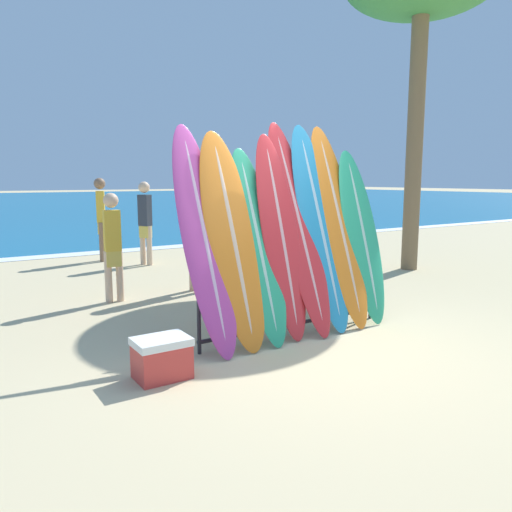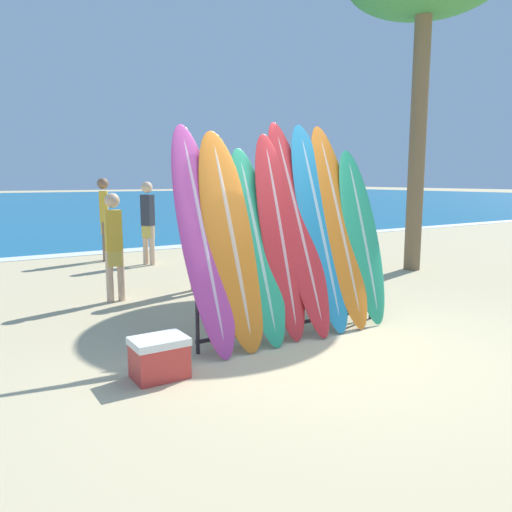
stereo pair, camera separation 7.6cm
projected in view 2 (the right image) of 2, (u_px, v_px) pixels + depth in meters
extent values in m
plane|color=#CCB789|center=(323.00, 348.00, 5.19)|extent=(160.00, 160.00, 0.00)
cube|color=white|center=(105.00, 252.00, 11.97)|extent=(120.00, 0.60, 0.01)
cylinder|color=#28282D|center=(197.00, 316.00, 4.95)|extent=(0.04, 0.04, 0.78)
cylinder|color=#28282D|center=(371.00, 288.00, 6.21)|extent=(0.04, 0.04, 0.78)
cylinder|color=#28282D|center=(294.00, 269.00, 5.53)|extent=(2.43, 0.04, 0.04)
cylinder|color=#28282D|center=(294.00, 324.00, 5.62)|extent=(2.43, 0.04, 0.04)
ellipsoid|color=#B23D8E|center=(203.00, 237.00, 5.03)|extent=(0.49, 1.03, 2.32)
ellipsoid|color=#CAA1BE|center=(203.00, 237.00, 5.03)|extent=(0.09, 0.99, 2.23)
ellipsoid|color=orange|center=(231.00, 238.00, 5.17)|extent=(0.59, 0.93, 2.26)
ellipsoid|color=beige|center=(231.00, 238.00, 5.17)|extent=(0.11, 0.90, 2.18)
ellipsoid|color=#289E70|center=(257.00, 245.00, 5.32)|extent=(0.49, 0.86, 2.09)
ellipsoid|color=#9AC3B3|center=(257.00, 245.00, 5.32)|extent=(0.09, 0.83, 2.01)
ellipsoid|color=red|center=(280.00, 235.00, 5.46)|extent=(0.48, 0.76, 2.25)
ellipsoid|color=#D19A9C|center=(280.00, 235.00, 5.46)|extent=(0.09, 0.74, 2.16)
ellipsoid|color=red|center=(298.00, 226.00, 5.67)|extent=(0.49, 1.09, 2.42)
ellipsoid|color=#D19A9C|center=(298.00, 226.00, 5.67)|extent=(0.09, 1.06, 2.33)
ellipsoid|color=teal|center=(319.00, 226.00, 5.81)|extent=(0.54, 0.93, 2.40)
ellipsoid|color=#98BACC|center=(319.00, 226.00, 5.81)|extent=(0.10, 0.90, 2.30)
ellipsoid|color=orange|center=(339.00, 225.00, 5.96)|extent=(0.54, 0.96, 2.40)
ellipsoid|color=beige|center=(339.00, 225.00, 5.96)|extent=(0.10, 0.93, 2.30)
ellipsoid|color=#289E70|center=(362.00, 236.00, 6.08)|extent=(0.52, 0.74, 2.10)
ellipsoid|color=#9AC3B3|center=(362.00, 236.00, 6.08)|extent=(0.09, 0.73, 2.02)
cylinder|color=beige|center=(152.00, 245.00, 10.14)|extent=(0.11, 0.11, 0.80)
cylinder|color=beige|center=(146.00, 245.00, 10.23)|extent=(0.11, 0.11, 0.80)
cube|color=gold|center=(148.00, 232.00, 10.14)|extent=(0.23, 0.27, 0.24)
cube|color=#2D333D|center=(148.00, 210.00, 10.07)|extent=(0.25, 0.29, 0.63)
sphere|color=beige|center=(147.00, 187.00, 10.00)|extent=(0.23, 0.23, 0.23)
cylinder|color=beige|center=(121.00, 276.00, 7.15)|extent=(0.10, 0.10, 0.73)
cylinder|color=beige|center=(110.00, 277.00, 7.08)|extent=(0.10, 0.10, 0.73)
cube|color=gold|center=(115.00, 258.00, 7.07)|extent=(0.22, 0.15, 0.22)
cube|color=gold|center=(113.00, 230.00, 7.01)|extent=(0.24, 0.16, 0.57)
sphere|color=beige|center=(112.00, 200.00, 6.95)|extent=(0.21, 0.21, 0.21)
cylinder|color=#846047|center=(106.00, 241.00, 10.76)|extent=(0.12, 0.12, 0.84)
cylinder|color=#846047|center=(105.00, 242.00, 10.58)|extent=(0.12, 0.12, 0.84)
cube|color=gold|center=(105.00, 228.00, 10.62)|extent=(0.22, 0.27, 0.25)
cube|color=gold|center=(104.00, 206.00, 10.55)|extent=(0.24, 0.29, 0.65)
sphere|color=#846047|center=(103.00, 184.00, 10.48)|extent=(0.24, 0.24, 0.24)
cylinder|color=tan|center=(203.00, 265.00, 7.69)|extent=(0.12, 0.12, 0.85)
cylinder|color=tan|center=(194.00, 264.00, 7.81)|extent=(0.12, 0.12, 0.85)
cube|color=#282D38|center=(198.00, 245.00, 7.70)|extent=(0.22, 0.28, 0.26)
cube|color=#DB3842|center=(197.00, 215.00, 7.63)|extent=(0.25, 0.30, 0.67)
sphere|color=tan|center=(197.00, 183.00, 7.56)|extent=(0.24, 0.24, 0.24)
cylinder|color=brown|center=(418.00, 143.00, 9.33)|extent=(0.31, 0.31, 4.79)
cube|color=red|center=(159.00, 361.00, 4.39)|extent=(0.46, 0.34, 0.30)
cube|color=white|center=(159.00, 341.00, 4.36)|extent=(0.48, 0.35, 0.07)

